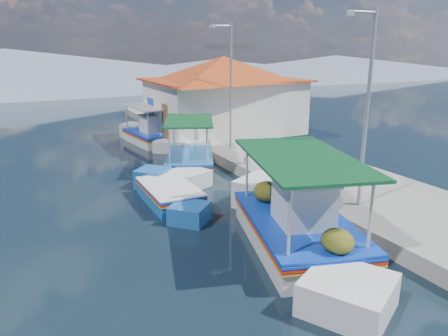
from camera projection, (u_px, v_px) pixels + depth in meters
name	position (u px, v px, depth m)	size (l,w,h in m)	color
ground	(271.00, 281.00, 10.23)	(160.00, 160.00, 0.00)	black
quay	(313.00, 175.00, 17.86)	(5.00, 44.00, 0.50)	gray
bollards	(281.00, 177.00, 16.20)	(0.20, 17.20, 0.30)	#A5A8AD
main_caique	(295.00, 226.00, 11.95)	(4.12, 8.44, 2.89)	silver
caique_green_canopy	(189.00, 162.00, 19.40)	(3.74, 6.25, 2.55)	silver
caique_blue_hull	(169.00, 195.00, 15.33)	(1.66, 5.52, 0.98)	#1C5DA9
caique_far	(150.00, 135.00, 24.79)	(2.50, 6.76, 2.38)	silver
harbor_building	(224.00, 93.00, 25.04)	(10.49, 10.49, 4.40)	silver
lamp_post_near	(366.00, 100.00, 12.83)	(1.21, 0.14, 6.00)	#A5A8AD
lamp_post_far	(229.00, 80.00, 20.58)	(1.21, 0.14, 6.00)	#A5A8AD
mountain_ridge	(98.00, 71.00, 60.67)	(171.40, 96.00, 5.50)	slate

